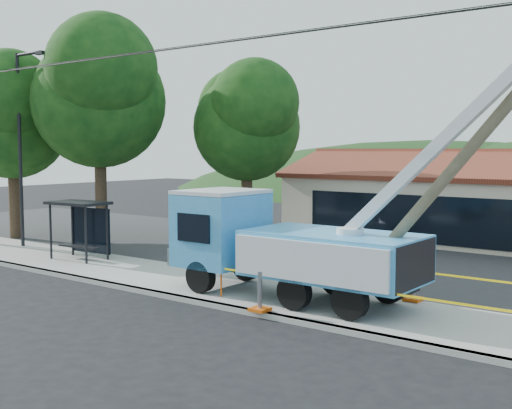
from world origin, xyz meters
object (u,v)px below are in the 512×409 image
object	(u,v)px
leaning_pole	(468,152)
car_silver	(278,259)
utility_truck	(287,242)
bus_shelter	(82,217)

from	to	relation	value
leaning_pole	car_silver	bearing A→B (deg)	150.03
utility_truck	car_silver	distance (m)	7.74
leaning_pole	bus_shelter	distance (m)	16.22
utility_truck	leaning_pole	xyz separation A→B (m)	(5.36, 0.25, 2.75)
bus_shelter	car_silver	bearing A→B (deg)	37.44
bus_shelter	car_silver	xyz separation A→B (m)	(6.06, 5.42, -1.89)
bus_shelter	car_silver	size ratio (longest dim) A/B	0.63
bus_shelter	car_silver	world-z (taller)	bus_shelter
utility_truck	leaning_pole	distance (m)	6.03
utility_truck	bus_shelter	world-z (taller)	utility_truck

